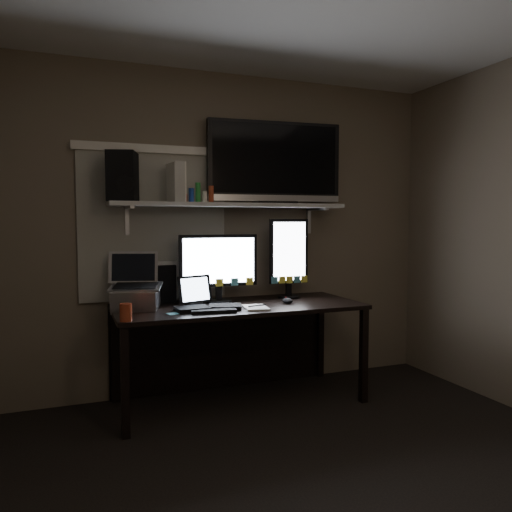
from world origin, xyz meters
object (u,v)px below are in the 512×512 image
monitor_landscape (219,268)px  mouse (288,301)px  desk (234,325)px  tv (275,163)px  laptop (136,281)px  cup (126,312)px  monitor_portrait (289,258)px  tablet (195,291)px  speaker (123,177)px  keyboard (209,308)px  game_console (176,183)px

monitor_landscape → mouse: size_ratio=5.44×
desk → tv: bearing=17.8°
monitor_landscape → laptop: (-0.62, -0.07, -0.07)m
desk → cup: (-0.85, -0.44, 0.23)m
monitor_portrait → cup: size_ratio=5.87×
monitor_landscape → tablet: (-0.22, -0.13, -0.15)m
monitor_portrait → speaker: bearing=-179.2°
tablet → laptop: bearing=153.4°
monitor_landscape → laptop: monitor_landscape is taller
desk → mouse: 0.45m
tablet → keyboard: bearing=-84.1°
monitor_landscape → game_console: (-0.31, 0.02, 0.63)m
laptop → tv: 1.43m
cup → tv: size_ratio=0.10×
laptop → game_console: bearing=33.9°
laptop → cup: size_ratio=3.57×
mouse → speaker: speaker is taller
cup → monitor_portrait: bearing=20.3°
monitor_portrait → cup: 1.44m
desk → speaker: speaker is taller
desk → mouse: mouse is taller
tablet → speaker: (-0.47, 0.17, 0.81)m
keyboard → mouse: (0.62, 0.06, 0.01)m
game_console → speaker: speaker is taller
laptop → tv: size_ratio=0.36×
game_console → mouse: bearing=-23.9°
desk → mouse: (0.36, -0.19, 0.20)m
cup → speaker: 1.01m
keyboard → tablet: size_ratio=1.79×
speaker → desk: bearing=12.4°
cup → tv: bearing=24.7°
keyboard → game_console: 0.94m
tablet → tv: (0.72, 0.23, 0.96)m
tv → speaker: tv is taller
desk → cup: 0.98m
keyboard → mouse: size_ratio=4.23×
tablet → laptop: size_ratio=0.67×
laptop → speaker: speaker is taller
keyboard → tablet: bearing=120.6°
keyboard → mouse: mouse is taller
monitor_landscape → mouse: monitor_landscape is taller
keyboard → speaker: bearing=156.3°
game_console → laptop: bearing=-170.0°
monitor_landscape → tablet: bearing=-148.1°
tv → laptop: bearing=-166.4°
monitor_portrait → mouse: size_ratio=5.82×
game_console → monitor_portrait: bearing=-6.7°
monitor_portrait → speaker: 1.41m
cup → game_console: bearing=49.2°
monitor_portrait → game_console: game_console is taller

